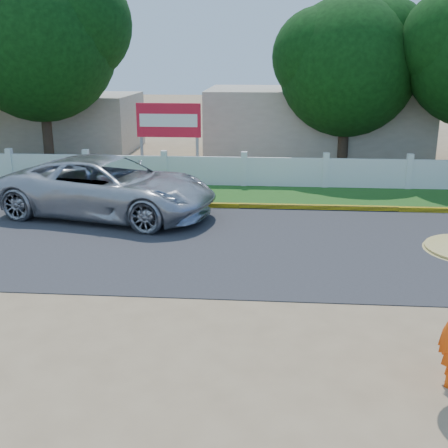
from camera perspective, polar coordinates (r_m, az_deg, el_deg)
name	(u,v)px	position (r m, az deg, el deg)	size (l,w,h in m)	color
ground	(215,323)	(10.51, -0.90, -9.99)	(120.00, 120.00, 0.00)	#9E8460
road	(232,244)	(14.65, 0.79, -2.00)	(60.00, 7.00, 0.02)	#38383A
grass_verge	(242,195)	(19.68, 1.83, 2.96)	(60.00, 3.50, 0.03)	#2D601E
curb	(239,206)	(18.02, 1.56, 1.86)	(40.00, 0.18, 0.16)	yellow
fence	(244,172)	(20.97, 2.05, 5.32)	(40.00, 0.10, 1.10)	silver
building_near	(314,123)	(27.59, 9.09, 10.12)	(10.00, 6.00, 3.20)	#B7AD99
building_far	(57,122)	(30.54, -16.58, 9.90)	(8.00, 5.00, 2.80)	#B7AD99
vehicle	(109,187)	(17.32, -11.62, 3.70)	(3.00, 6.50, 1.81)	#AEB1B7
billboard	(169,124)	(22.13, -5.64, 10.04)	(2.50, 0.13, 2.95)	gray
tree_row	(320,43)	(24.07, 9.77, 17.71)	(32.61, 7.91, 9.80)	#473828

